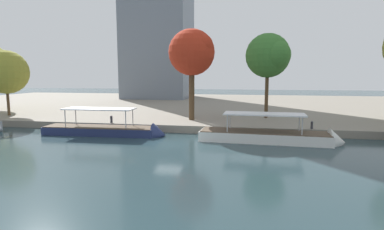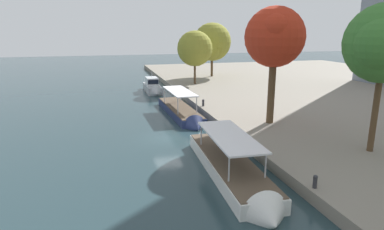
{
  "view_description": "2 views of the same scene",
  "coord_description": "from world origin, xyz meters",
  "px_view_note": "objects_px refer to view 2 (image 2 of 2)",
  "views": [
    {
      "loc": [
        7.25,
        -27.38,
        6.44
      ],
      "look_at": [
        1.13,
        6.31,
        1.95
      ],
      "focal_mm": 28.74,
      "sensor_mm": 36.0,
      "label": 1
    },
    {
      "loc": [
        29.13,
        -5.66,
        9.79
      ],
      "look_at": [
        -2.84,
        3.12,
        1.29
      ],
      "focal_mm": 30.99,
      "sensor_mm": 36.0,
      "label": 2
    }
  ],
  "objects_px": {
    "tour_boat_1": "(182,114)",
    "mooring_bollard_0": "(315,181)",
    "tree_3": "(194,48)",
    "tree_1": "(213,43)",
    "motor_yacht_0": "(153,88)",
    "mooring_bollard_1": "(203,102)",
    "tree_0": "(276,39)",
    "tour_boat_2": "(233,173)"
  },
  "relations": [
    {
      "from": "motor_yacht_0",
      "to": "tour_boat_2",
      "type": "bearing_deg",
      "value": 0.67
    },
    {
      "from": "tour_boat_2",
      "to": "tree_1",
      "type": "xyz_separation_m",
      "value": [
        -43.46,
        13.2,
        6.97
      ]
    },
    {
      "from": "tour_boat_2",
      "to": "tree_3",
      "type": "xyz_separation_m",
      "value": [
        -35.5,
        7.21,
        6.52
      ]
    },
    {
      "from": "motor_yacht_0",
      "to": "mooring_bollard_1",
      "type": "distance_m",
      "value": 15.82
    },
    {
      "from": "motor_yacht_0",
      "to": "tree_3",
      "type": "height_order",
      "value": "tree_3"
    },
    {
      "from": "mooring_bollard_0",
      "to": "mooring_bollard_1",
      "type": "height_order",
      "value": "mooring_bollard_1"
    },
    {
      "from": "tour_boat_1",
      "to": "mooring_bollard_1",
      "type": "relative_size",
      "value": 15.85
    },
    {
      "from": "mooring_bollard_0",
      "to": "mooring_bollard_1",
      "type": "xyz_separation_m",
      "value": [
        -22.39,
        0.1,
        0.01
      ]
    },
    {
      "from": "tour_boat_1",
      "to": "tree_0",
      "type": "bearing_deg",
      "value": 41.79
    },
    {
      "from": "tour_boat_1",
      "to": "tree_0",
      "type": "relative_size",
      "value": 1.2
    },
    {
      "from": "tree_1",
      "to": "tour_boat_2",
      "type": "bearing_deg",
      "value": -16.9
    },
    {
      "from": "motor_yacht_0",
      "to": "tour_boat_2",
      "type": "height_order",
      "value": "motor_yacht_0"
    },
    {
      "from": "mooring_bollard_1",
      "to": "tree_0",
      "type": "distance_m",
      "value": 12.52
    },
    {
      "from": "motor_yacht_0",
      "to": "tree_1",
      "type": "distance_m",
      "value": 17.95
    },
    {
      "from": "tour_boat_2",
      "to": "tree_1",
      "type": "relative_size",
      "value": 1.3
    },
    {
      "from": "tour_boat_2",
      "to": "tree_3",
      "type": "distance_m",
      "value": 36.8
    },
    {
      "from": "tree_0",
      "to": "tree_1",
      "type": "bearing_deg",
      "value": 171.18
    },
    {
      "from": "tree_0",
      "to": "motor_yacht_0",
      "type": "bearing_deg",
      "value": -161.21
    },
    {
      "from": "tree_3",
      "to": "tree_1",
      "type": "bearing_deg",
      "value": 143.06
    },
    {
      "from": "tour_boat_2",
      "to": "tree_1",
      "type": "distance_m",
      "value": 45.96
    },
    {
      "from": "tour_boat_1",
      "to": "tree_3",
      "type": "distance_m",
      "value": 20.43
    },
    {
      "from": "motor_yacht_0",
      "to": "tree_0",
      "type": "relative_size",
      "value": 0.72
    },
    {
      "from": "tree_0",
      "to": "tree_3",
      "type": "xyz_separation_m",
      "value": [
        -25.96,
        -0.73,
        -2.12
      ]
    },
    {
      "from": "tour_boat_1",
      "to": "mooring_bollard_0",
      "type": "height_order",
      "value": "tour_boat_1"
    },
    {
      "from": "motor_yacht_0",
      "to": "mooring_bollard_0",
      "type": "height_order",
      "value": "motor_yacht_0"
    },
    {
      "from": "motor_yacht_0",
      "to": "mooring_bollard_1",
      "type": "bearing_deg",
      "value": 14.1
    },
    {
      "from": "tour_boat_2",
      "to": "mooring_bollard_0",
      "type": "xyz_separation_m",
      "value": [
        4.07,
        3.42,
        0.87
      ]
    },
    {
      "from": "tour_boat_2",
      "to": "tree_0",
      "type": "height_order",
      "value": "tree_0"
    },
    {
      "from": "mooring_bollard_1",
      "to": "tree_1",
      "type": "relative_size",
      "value": 0.08
    },
    {
      "from": "motor_yacht_0",
      "to": "tour_boat_1",
      "type": "distance_m",
      "value": 16.36
    },
    {
      "from": "tour_boat_1",
      "to": "mooring_bollard_0",
      "type": "bearing_deg",
      "value": 6.01
    },
    {
      "from": "mooring_bollard_1",
      "to": "tree_3",
      "type": "xyz_separation_m",
      "value": [
        -17.17,
        3.69,
        5.63
      ]
    },
    {
      "from": "tree_3",
      "to": "mooring_bollard_0",
      "type": "bearing_deg",
      "value": -5.48
    },
    {
      "from": "tree_1",
      "to": "tree_3",
      "type": "bearing_deg",
      "value": -36.94
    },
    {
      "from": "tour_boat_2",
      "to": "mooring_bollard_0",
      "type": "relative_size",
      "value": 16.53
    },
    {
      "from": "tour_boat_1",
      "to": "mooring_bollard_0",
      "type": "distance_m",
      "value": 21.61
    },
    {
      "from": "motor_yacht_0",
      "to": "tree_1",
      "type": "xyz_separation_m",
      "value": [
        -9.8,
        13.47,
        6.69
      ]
    },
    {
      "from": "tour_boat_1",
      "to": "motor_yacht_0",
      "type": "bearing_deg",
      "value": -178.54
    },
    {
      "from": "tree_0",
      "to": "tree_3",
      "type": "relative_size",
      "value": 1.25
    },
    {
      "from": "tree_0",
      "to": "tree_1",
      "type": "relative_size",
      "value": 1.07
    },
    {
      "from": "mooring_bollard_0",
      "to": "tree_0",
      "type": "height_order",
      "value": "tree_0"
    },
    {
      "from": "mooring_bollard_0",
      "to": "motor_yacht_0",
      "type": "bearing_deg",
      "value": -174.42
    }
  ]
}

